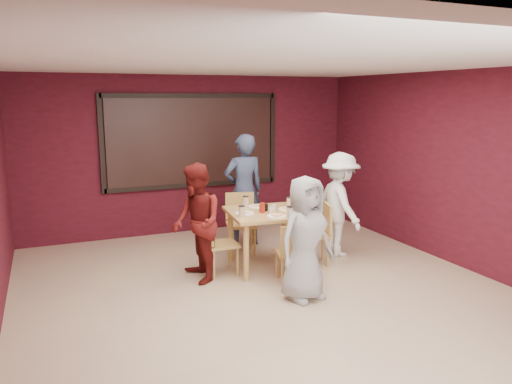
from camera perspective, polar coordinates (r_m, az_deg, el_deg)
name	(u,v)px	position (r m, az deg, el deg)	size (l,w,h in m)	color
floor	(275,301)	(6.18, 2.19, -12.29)	(7.00, 7.00, 0.00)	tan
window_blinds	(193,141)	(8.95, -7.23, 5.80)	(3.00, 0.02, 1.50)	black
dining_table	(267,219)	(7.06, 1.22, -3.09)	(1.16, 1.16, 0.98)	tan
chair_front	(292,250)	(6.58, 4.19, -6.62)	(0.46, 0.46, 0.80)	tan
chair_back	(241,219)	(7.86, -1.76, -3.13)	(0.55, 0.55, 0.93)	tan
chair_left	(217,241)	(6.88, -4.51, -5.55)	(0.43, 0.43, 0.86)	tan
chair_right	(319,230)	(7.38, 7.24, -4.32)	(0.54, 0.54, 0.89)	tan
diner_front	(305,239)	(6.01, 5.64, -5.31)	(0.74, 0.48, 1.52)	#9C9C9C
diner_back	(244,190)	(8.15, -1.40, 0.21)	(0.67, 0.44, 1.84)	#333E5A
diner_left	(197,223)	(6.60, -6.79, -3.57)	(0.77, 0.60, 1.58)	#5F1312
diner_right	(340,204)	(7.77, 9.56, -1.39)	(1.03, 0.59, 1.60)	white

